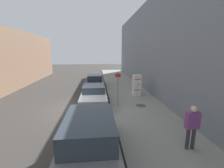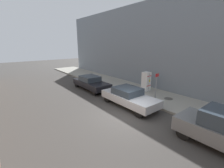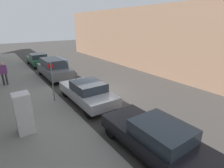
{
  "view_description": "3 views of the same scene",
  "coord_description": "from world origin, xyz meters",
  "px_view_note": "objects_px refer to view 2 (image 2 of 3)",
  "views": [
    {
      "loc": [
        -1.6,
        10.06,
        3.92
      ],
      "look_at": [
        -2.68,
        -0.91,
        1.56
      ],
      "focal_mm": 24.0,
      "sensor_mm": 36.0,
      "label": 1
    },
    {
      "loc": [
        6.35,
        6.34,
        4.59
      ],
      "look_at": [
        -0.92,
        -2.76,
        1.45
      ],
      "focal_mm": 24.0,
      "sensor_mm": 36.0,
      "label": 2
    },
    {
      "loc": [
        -5.72,
        -10.21,
        4.71
      ],
      "look_at": [
        0.1,
        -1.84,
        1.14
      ],
      "focal_mm": 28.0,
      "sensor_mm": 36.0,
      "label": 3
    }
  ],
  "objects_px": {
    "parked_sedan_dark": "(91,83)",
    "parked_sedan_silver": "(129,97)",
    "discarded_refrigerator": "(146,81)",
    "street_sign_post": "(156,86)"
  },
  "relations": [
    {
      "from": "parked_sedan_dark",
      "to": "parked_sedan_silver",
      "type": "xyz_separation_m",
      "value": [
        0.0,
        5.55,
        0.02
      ]
    },
    {
      "from": "discarded_refrigerator",
      "to": "parked_sedan_dark",
      "type": "xyz_separation_m",
      "value": [
        3.75,
        -4.13,
        -0.35
      ]
    },
    {
      "from": "parked_sedan_silver",
      "to": "street_sign_post",
      "type": "bearing_deg",
      "value": 146.53
    },
    {
      "from": "parked_sedan_dark",
      "to": "street_sign_post",
      "type": "bearing_deg",
      "value": 104.38
    },
    {
      "from": "discarded_refrigerator",
      "to": "street_sign_post",
      "type": "distance_m",
      "value": 3.3
    },
    {
      "from": "discarded_refrigerator",
      "to": "parked_sedan_silver",
      "type": "xyz_separation_m",
      "value": [
        3.75,
        1.42,
        -0.33
      ]
    },
    {
      "from": "street_sign_post",
      "to": "parked_sedan_dark",
      "type": "distance_m",
      "value": 6.95
    },
    {
      "from": "discarded_refrigerator",
      "to": "parked_sedan_silver",
      "type": "distance_m",
      "value": 4.03
    },
    {
      "from": "street_sign_post",
      "to": "discarded_refrigerator",
      "type": "bearing_deg",
      "value": -128.61
    },
    {
      "from": "street_sign_post",
      "to": "parked_sedan_dark",
      "type": "xyz_separation_m",
      "value": [
        1.71,
        -6.69,
        -0.79
      ]
    }
  ]
}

